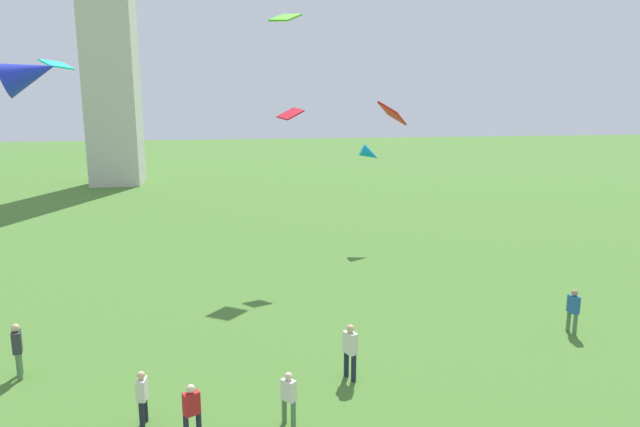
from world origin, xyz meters
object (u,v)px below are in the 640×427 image
Objects in this scene: person_5 at (350,348)px; kite_flying_5 at (370,154)px; kite_flying_1 at (30,73)px; person_2 at (192,409)px; kite_flying_4 at (291,114)px; kite_flying_3 at (392,113)px; person_4 at (142,395)px; kite_flying_0 at (285,17)px; person_3 at (17,347)px; person_1 at (573,309)px; person_0 at (289,396)px; kite_flying_2 at (56,64)px.

kite_flying_5 is at bearing 141.08° from person_5.
kite_flying_1 is 21.90m from kite_flying_5.
person_2 is 1.11× the size of kite_flying_5.
kite_flying_4 reaches higher than kite_flying_5.
kite_flying_4 is (8.62, 11.93, -1.49)m from kite_flying_1.
person_4 is at bearing -39.88° from kite_flying_3.
person_4 is 9.46m from kite_flying_1.
kite_flying_0 is 17.22m from kite_flying_1.
person_3 is 5.56m from person_4.
person_4 is at bearing 158.46° from kite_flying_5.
person_5 is at bearing 172.96° from kite_flying_5.
person_1 reaches higher than person_2.
kite_flying_1 reaches higher than person_2.
person_2 is at bearing 21.98° from kite_flying_0.
kite_flying_4 is (-1.73, 12.40, -0.35)m from kite_flying_3.
kite_flying_1 reaches higher than person_4.
person_1 is 1.08× the size of person_2.
kite_flying_1 reaches higher than person_0.
kite_flying_1 reaches higher than person_5.
person_3 is at bearing 143.89° from kite_flying_5.
kite_flying_1 is at bearing -118.68° from person_5.
kite_flying_4 is (5.77, 14.48, 7.17)m from person_4.
kite_flying_3 is 0.88× the size of kite_flying_4.
person_1 is 0.95× the size of person_5.
person_2 is 1.70m from person_4.
person_3 is 0.91× the size of kite_flying_0.
person_4 is at bearing 35.82° from person_3.
kite_flying_2 is (-9.39, 15.52, 9.55)m from person_0.
kite_flying_2 is at bearing 112.71° from kite_flying_5.
kite_flying_0 reaches higher than person_1.
person_1 is 10.95m from kite_flying_3.
kite_flying_2 is at bearing 144.39° from kite_flying_4.
person_5 is 19.94m from kite_flying_2.
kite_flying_4 reaches higher than person_0.
person_5 is 18.51m from kite_flying_5.
kite_flying_3 reaches higher than kite_flying_4.
kite_flying_0 is 11.77m from kite_flying_2.
person_0 is 1.08× the size of kite_flying_5.
kite_flying_4 is (10.11, 11.01, 7.03)m from person_3.
kite_flying_3 is (6.12, 3.06, 7.50)m from person_2.
person_0 is 16.86m from kite_flying_4.
person_5 is 14.63m from kite_flying_4.
person_1 is at bearing 137.19° from kite_flying_3.
person_5 reaches higher than person_4.
person_0 is 0.85× the size of person_5.
person_3 is 1.12× the size of kite_flying_2.
person_0 is at bearing 87.35° from person_4.
person_2 is 7.25m from person_3.
kite_flying_3 is (3.54, 2.74, 7.53)m from person_0.
kite_flying_4 is 7.41m from kite_flying_5.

